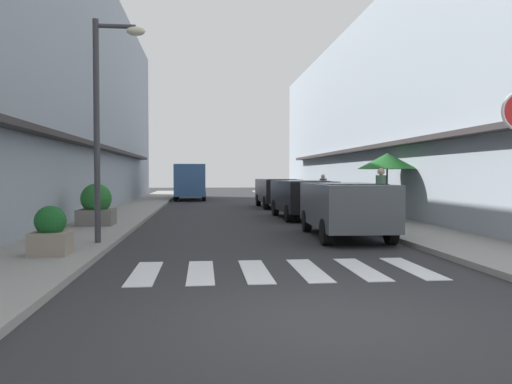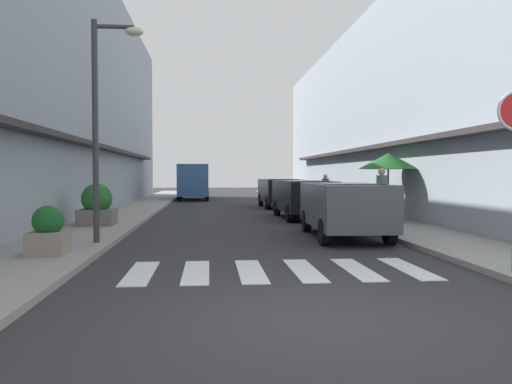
# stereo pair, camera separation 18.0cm
# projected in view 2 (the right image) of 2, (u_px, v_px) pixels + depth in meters

# --- Properties ---
(ground_plane) EXTENTS (89.01, 89.01, 0.00)m
(ground_plane) POSITION_uv_depth(u_px,v_px,m) (237.00, 214.00, 22.04)
(ground_plane) COLOR #2B2B2D
(sidewalk_left) EXTENTS (2.31, 56.64, 0.12)m
(sidewalk_left) POSITION_uv_depth(u_px,v_px,m) (128.00, 213.00, 21.62)
(sidewalk_left) COLOR gray
(sidewalk_left) RESTS_ON ground_plane
(sidewalk_right) EXTENTS (2.31, 56.64, 0.12)m
(sidewalk_right) POSITION_uv_depth(u_px,v_px,m) (342.00, 212.00, 22.46)
(sidewalk_right) COLOR gray
(sidewalk_right) RESTS_ON ground_plane
(building_row_left) EXTENTS (5.50, 38.41, 10.91)m
(building_row_left) POSITION_uv_depth(u_px,v_px,m) (45.00, 87.00, 22.12)
(building_row_left) COLOR #939EA8
(building_row_left) RESTS_ON ground_plane
(building_row_right) EXTENTS (5.50, 38.41, 8.97)m
(building_row_right) POSITION_uv_depth(u_px,v_px,m) (414.00, 114.00, 23.66)
(building_row_right) COLOR #939EA8
(building_row_right) RESTS_ON ground_plane
(crosswalk) EXTENTS (5.20, 2.20, 0.01)m
(crosswalk) POSITION_uv_depth(u_px,v_px,m) (278.00, 271.00, 9.02)
(crosswalk) COLOR silver
(crosswalk) RESTS_ON ground_plane
(parked_car_near) EXTENTS (1.96, 4.48, 1.47)m
(parked_car_near) POSITION_uv_depth(u_px,v_px,m) (344.00, 204.00, 13.68)
(parked_car_near) COLOR #4C5156
(parked_car_near) RESTS_ON ground_plane
(parked_car_mid) EXTENTS (1.88, 4.52, 1.47)m
(parked_car_mid) POSITION_uv_depth(u_px,v_px,m) (303.00, 195.00, 19.67)
(parked_car_mid) COLOR black
(parked_car_mid) RESTS_ON ground_plane
(parked_car_far) EXTENTS (1.87, 4.49, 1.47)m
(parked_car_far) POSITION_uv_depth(u_px,v_px,m) (280.00, 190.00, 26.27)
(parked_car_far) COLOR black
(parked_car_far) RESTS_ON ground_plane
(delivery_van) EXTENTS (2.06, 5.42, 2.37)m
(delivery_van) POSITION_uv_depth(u_px,v_px,m) (193.00, 179.00, 34.22)
(delivery_van) COLOR #33598C
(delivery_van) RESTS_ON ground_plane
(street_lamp) EXTENTS (1.19, 0.28, 5.13)m
(street_lamp) POSITION_uv_depth(u_px,v_px,m) (104.00, 106.00, 11.83)
(street_lamp) COLOR #38383D
(street_lamp) RESTS_ON sidewalk_left
(cafe_umbrella) EXTENTS (2.05, 2.05, 2.32)m
(cafe_umbrella) POSITION_uv_depth(u_px,v_px,m) (388.00, 161.00, 17.75)
(cafe_umbrella) COLOR #262626
(cafe_umbrella) RESTS_ON sidewalk_right
(planter_corner) EXTENTS (0.72, 0.72, 0.97)m
(planter_corner) POSITION_uv_depth(u_px,v_px,m) (48.00, 232.00, 10.10)
(planter_corner) COLOR gray
(planter_corner) RESTS_ON sidewalk_left
(planter_midblock) EXTENTS (1.08, 1.08, 1.30)m
(planter_midblock) POSITION_uv_depth(u_px,v_px,m) (97.00, 206.00, 16.07)
(planter_midblock) COLOR slate
(planter_midblock) RESTS_ON sidewalk_left
(planter_far) EXTENTS (1.05, 1.05, 1.08)m
(planter_far) POSITION_uv_depth(u_px,v_px,m) (323.00, 198.00, 24.10)
(planter_far) COLOR gray
(planter_far) RESTS_ON sidewalk_right
(pedestrian_walking_near) EXTENTS (0.34, 0.34, 1.79)m
(pedestrian_walking_near) POSITION_uv_depth(u_px,v_px,m) (382.00, 194.00, 16.88)
(pedestrian_walking_near) COLOR #282B33
(pedestrian_walking_near) RESTS_ON sidewalk_right
(pedestrian_walking_far) EXTENTS (0.34, 0.34, 1.59)m
(pedestrian_walking_far) POSITION_uv_depth(u_px,v_px,m) (325.00, 190.00, 24.89)
(pedestrian_walking_far) COLOR #282B33
(pedestrian_walking_far) RESTS_ON sidewalk_right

